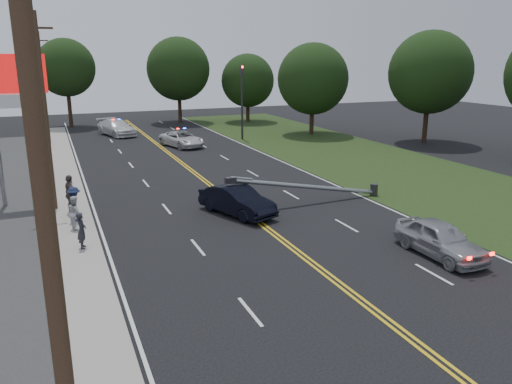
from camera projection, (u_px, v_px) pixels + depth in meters
name	position (u px, v px, depth m)	size (l,w,h in m)	color
ground	(320.00, 270.00, 19.06)	(120.00, 120.00, 0.00)	black
sidewalk	(73.00, 219.00, 24.86)	(1.80, 70.00, 0.12)	gray
grass_verge	(424.00, 179.00, 32.95)	(12.00, 80.00, 0.01)	black
centerline_yellow	(232.00, 201.00, 27.97)	(0.36, 80.00, 0.00)	gold
pylon_sign	(16.00, 93.00, 26.09)	(3.20, 0.35, 8.00)	gray
traffic_signal	(242.00, 96.00, 47.75)	(0.28, 0.41, 7.05)	#2D2D30
fallen_streetlight	(315.00, 187.00, 27.49)	(9.36, 0.44, 1.91)	#2D2D30
utility_pole_near	(50.00, 257.00, 7.20)	(1.60, 0.28, 10.00)	#382619
utility_pole_mid	(45.00, 114.00, 25.02)	(1.60, 0.28, 10.00)	#382619
utility_pole_far	(44.00, 88.00, 44.63)	(1.60, 0.28, 10.00)	#382619
tree_6	(66.00, 68.00, 55.74)	(6.43, 6.43, 9.86)	black
tree_7	(178.00, 69.00, 60.02)	(7.54, 7.54, 10.16)	black
tree_8	(248.00, 81.00, 60.95)	(6.45, 6.45, 8.22)	black
tree_9	(313.00, 79.00, 50.75)	(7.22, 7.22, 9.25)	black
tree_13	(430.00, 72.00, 45.46)	(7.50, 7.50, 10.20)	black
crashed_sedan	(237.00, 200.00, 25.53)	(1.57, 4.51, 1.48)	black
waiting_sedan	(440.00, 239.00, 20.22)	(1.70, 4.22, 1.44)	#9C9DA3
emergency_a	(182.00, 139.00, 44.76)	(2.26, 4.89, 1.36)	silver
emergency_b	(117.00, 128.00, 51.06)	(2.29, 5.62, 1.63)	silver
bystander_a	(82.00, 230.00, 20.70)	(0.56, 0.37, 1.54)	#25232B
bystander_b	(75.00, 212.00, 23.04)	(0.76, 0.59, 1.57)	#B9B9BE
bystander_c	(75.00, 204.00, 24.10)	(1.10, 0.63, 1.71)	#1A2443
bystander_d	(70.00, 194.00, 25.21)	(1.18, 0.49, 2.01)	#554A44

